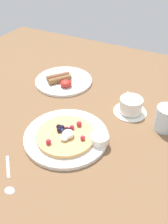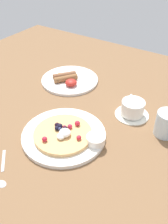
{
  "view_description": "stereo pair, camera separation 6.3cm",
  "coord_description": "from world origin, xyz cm",
  "px_view_note": "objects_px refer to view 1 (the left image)",
  "views": [
    {
      "loc": [
        35.15,
        -56.18,
        54.28
      ],
      "look_at": [
        5.07,
        1.12,
        4.0
      ],
      "focal_mm": 38.99,
      "sensor_mm": 36.0,
      "label": 1
    },
    {
      "loc": [
        40.61,
        -52.96,
        54.28
      ],
      "look_at": [
        5.07,
        1.12,
        4.0
      ],
      "focal_mm": 38.99,
      "sensor_mm": 36.0,
      "label": 2
    }
  ],
  "objects_px": {
    "syrup_ramekin": "(99,139)",
    "teaspoon": "(9,181)",
    "coffee_cup": "(131,105)",
    "water_glass": "(166,118)",
    "pancake_plate": "(66,136)",
    "coffee_saucer": "(130,111)",
    "breakfast_plate": "(64,81)"
  },
  "relations": [
    {
      "from": "coffee_saucer",
      "to": "water_glass",
      "type": "xyz_separation_m",
      "value": [
        0.13,
        -0.03,
        0.04
      ]
    },
    {
      "from": "syrup_ramekin",
      "to": "coffee_cup",
      "type": "xyz_separation_m",
      "value": [
        0.03,
        0.2,
        0.01
      ]
    },
    {
      "from": "teaspoon",
      "to": "pancake_plate",
      "type": "bearing_deg",
      "value": 77.37
    },
    {
      "from": "coffee_cup",
      "to": "water_glass",
      "type": "relative_size",
      "value": 1.21
    },
    {
      "from": "pancake_plate",
      "to": "syrup_ramekin",
      "type": "xyz_separation_m",
      "value": [
        0.11,
        0.02,
        0.02
      ]
    },
    {
      "from": "syrup_ramekin",
      "to": "teaspoon",
      "type": "bearing_deg",
      "value": -123.41
    },
    {
      "from": "syrup_ramekin",
      "to": "pancake_plate",
      "type": "bearing_deg",
      "value": -169.62
    },
    {
      "from": "water_glass",
      "to": "coffee_cup",
      "type": "bearing_deg",
      "value": 165.79
    },
    {
      "from": "breakfast_plate",
      "to": "coffee_saucer",
      "type": "relative_size",
      "value": 2.03
    },
    {
      "from": "teaspoon",
      "to": "water_glass",
      "type": "distance_m",
      "value": 0.51
    },
    {
      "from": "syrup_ramekin",
      "to": "coffee_cup",
      "type": "distance_m",
      "value": 0.21
    },
    {
      "from": "pancake_plate",
      "to": "syrup_ramekin",
      "type": "distance_m",
      "value": 0.11
    },
    {
      "from": "breakfast_plate",
      "to": "teaspoon",
      "type": "height_order",
      "value": "breakfast_plate"
    },
    {
      "from": "pancake_plate",
      "to": "coffee_saucer",
      "type": "height_order",
      "value": "pancake_plate"
    },
    {
      "from": "water_glass",
      "to": "syrup_ramekin",
      "type": "bearing_deg",
      "value": -132.44
    },
    {
      "from": "pancake_plate",
      "to": "breakfast_plate",
      "type": "bearing_deg",
      "value": 122.82
    },
    {
      "from": "coffee_saucer",
      "to": "coffee_cup",
      "type": "relative_size",
      "value": 1.19
    },
    {
      "from": "breakfast_plate",
      "to": "water_glass",
      "type": "height_order",
      "value": "water_glass"
    },
    {
      "from": "teaspoon",
      "to": "breakfast_plate",
      "type": "bearing_deg",
      "value": 105.5
    },
    {
      "from": "coffee_saucer",
      "to": "pancake_plate",
      "type": "bearing_deg",
      "value": -121.34
    },
    {
      "from": "coffee_cup",
      "to": "teaspoon",
      "type": "relative_size",
      "value": 0.98
    },
    {
      "from": "pancake_plate",
      "to": "coffee_cup",
      "type": "height_order",
      "value": "coffee_cup"
    },
    {
      "from": "breakfast_plate",
      "to": "coffee_saucer",
      "type": "distance_m",
      "value": 0.33
    },
    {
      "from": "pancake_plate",
      "to": "teaspoon",
      "type": "height_order",
      "value": "pancake_plate"
    },
    {
      "from": "coffee_cup",
      "to": "water_glass",
      "type": "height_order",
      "value": "water_glass"
    },
    {
      "from": "pancake_plate",
      "to": "coffee_saucer",
      "type": "distance_m",
      "value": 0.26
    },
    {
      "from": "pancake_plate",
      "to": "breakfast_plate",
      "type": "xyz_separation_m",
      "value": [
        -0.19,
        0.29,
        -0.0
      ]
    },
    {
      "from": "pancake_plate",
      "to": "coffee_cup",
      "type": "bearing_deg",
      "value": 58.95
    },
    {
      "from": "syrup_ramekin",
      "to": "water_glass",
      "type": "distance_m",
      "value": 0.23
    },
    {
      "from": "coffee_saucer",
      "to": "teaspoon",
      "type": "height_order",
      "value": "same"
    },
    {
      "from": "pancake_plate",
      "to": "teaspoon",
      "type": "xyz_separation_m",
      "value": [
        -0.05,
        -0.22,
        -0.0
      ]
    },
    {
      "from": "breakfast_plate",
      "to": "water_glass",
      "type": "xyz_separation_m",
      "value": [
        0.45,
        -0.1,
        0.04
      ]
    }
  ]
}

